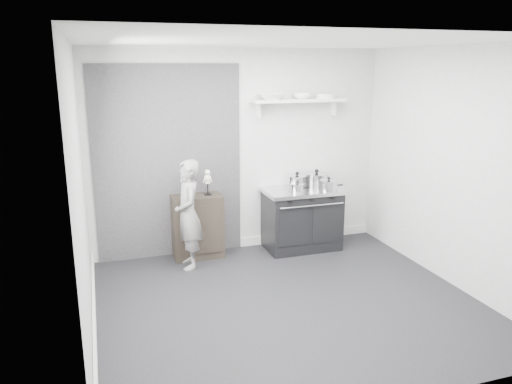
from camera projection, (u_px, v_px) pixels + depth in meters
ground at (287, 302)px, 5.38m from camera, size 4.00×4.00×0.00m
room_shell at (276, 150)px, 5.08m from camera, size 4.02×3.62×2.71m
wall_shelf at (299, 101)px, 6.66m from camera, size 1.30×0.26×0.24m
stove at (302, 218)px, 6.87m from camera, size 1.06×0.66×0.85m
side_cabinet at (198, 226)px, 6.56m from camera, size 0.64×0.38×0.84m
child at (188, 215)px, 6.16m from camera, size 0.34×0.51×1.37m
pot_back_left at (297, 181)px, 6.87m from camera, size 0.37×0.29×0.21m
pot_back_right at (317, 179)px, 6.94m from camera, size 0.42×0.33×0.23m
pot_front_right at (329, 185)px, 6.65m from camera, size 0.33×0.25×0.19m
pot_front_center at (297, 188)px, 6.58m from camera, size 0.28×0.19×0.15m
skeleton_full at (186, 179)px, 6.36m from camera, size 0.13×0.08×0.46m
skeleton_torso at (208, 180)px, 6.46m from camera, size 0.11×0.07×0.38m
bowl_large at (271, 96)px, 6.52m from camera, size 0.33×0.33×0.08m
bowl_small at (302, 96)px, 6.65m from camera, size 0.24×0.24×0.07m
plate_stack at (325, 96)px, 6.76m from camera, size 0.26×0.26×0.06m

